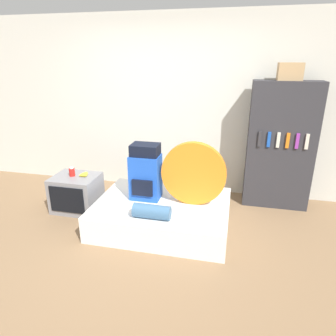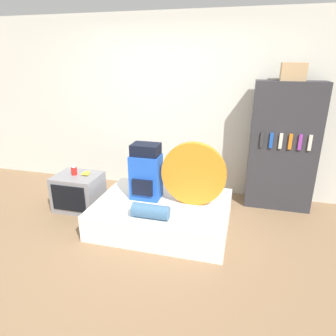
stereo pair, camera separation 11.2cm
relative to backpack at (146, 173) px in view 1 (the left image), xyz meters
The scene contains 11 objects.
ground_plane 0.92m from the backpack, 90.38° to the right, with size 16.00×16.00×0.00m, color #846647.
wall_back 1.31m from the backpack, 90.22° to the left, with size 8.00×0.05×2.60m.
bed 0.55m from the backpack, 17.87° to the right, with size 1.61×1.22×0.32m.
backpack is the anchor object (origin of this frame).
tent_bag 0.60m from the backpack, ahead, with size 0.77×0.09×0.77m.
sleeping_roll 0.59m from the backpack, 66.72° to the right, with size 0.42×0.16×0.16m.
television 1.11m from the backpack, behind, with size 0.60×0.51×0.49m.
canister 1.08m from the backpack, behind, with size 0.08×0.08×0.12m.
banana_bunch 0.93m from the backpack, behind, with size 0.12×0.15×0.04m.
bookshelf 1.86m from the backpack, 27.54° to the left, with size 0.87×0.34×1.72m.
cardboard_box 2.20m from the backpack, 27.92° to the left, with size 0.30×0.20×0.21m.
Camera 1 is at (1.04, -2.63, 1.98)m, focal length 32.00 mm.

